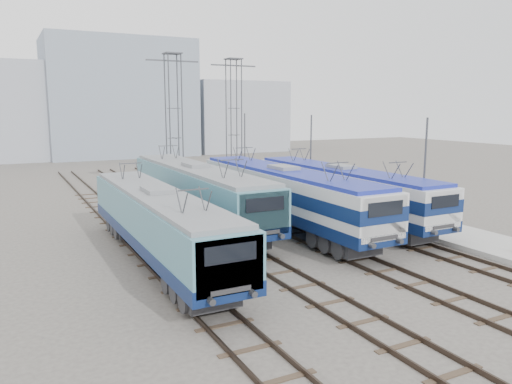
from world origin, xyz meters
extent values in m
plane|color=#514C47|center=(0.00, 0.00, 0.00)|extent=(160.00, 160.00, 0.00)
cube|color=#9E9E99|center=(10.20, 8.00, 0.15)|extent=(4.00, 70.00, 0.30)
cube|color=#0C1C47|center=(-6.75, 4.11, 1.33)|extent=(2.74, 17.32, 0.58)
cube|color=teal|center=(-6.75, 4.11, 2.49)|extent=(2.69, 17.32, 1.73)
cube|color=teal|center=(-6.75, -4.22, 2.32)|extent=(2.48, 0.67, 1.96)
cube|color=slate|center=(-6.75, 4.11, 3.45)|extent=(2.48, 16.63, 0.19)
cube|color=#262628|center=(-6.75, -1.67, 0.61)|extent=(2.02, 3.46, 0.65)
cube|color=#262628|center=(-6.75, 9.88, 0.61)|extent=(2.02, 3.46, 0.65)
cube|color=#0C1C47|center=(-2.25, 10.85, 1.44)|extent=(2.98, 18.83, 0.63)
cube|color=teal|center=(-2.25, 10.85, 2.69)|extent=(2.93, 18.83, 1.88)
cube|color=teal|center=(-2.25, 1.80, 2.50)|extent=(2.69, 0.73, 2.13)
cube|color=slate|center=(-2.25, 10.85, 3.74)|extent=(2.69, 18.08, 0.21)
cube|color=#262628|center=(-2.25, 4.57, 0.65)|extent=(2.20, 3.77, 0.71)
cube|color=#262628|center=(-2.25, 17.12, 0.65)|extent=(2.20, 3.77, 0.71)
cube|color=#0C1C47|center=(2.25, 7.41, 1.42)|extent=(2.94, 18.61, 0.62)
cube|color=silver|center=(2.25, 7.41, 2.66)|extent=(2.89, 18.61, 1.86)
cube|color=#0C1C47|center=(2.25, 7.41, 2.61)|extent=(2.93, 18.63, 0.72)
cube|color=silver|center=(2.25, -1.54, 2.47)|extent=(2.66, 0.72, 2.11)
cube|color=navy|center=(2.25, 7.41, 3.69)|extent=(2.66, 17.86, 0.21)
cube|color=#262628|center=(2.25, 1.20, 0.65)|extent=(2.17, 3.72, 0.70)
cube|color=#262628|center=(2.25, 13.61, 0.65)|extent=(2.17, 3.72, 0.70)
cube|color=#0C1C47|center=(6.75, 7.52, 1.35)|extent=(2.79, 17.62, 0.59)
cube|color=silver|center=(6.75, 7.52, 2.53)|extent=(2.74, 17.62, 1.76)
cube|color=#0C1C47|center=(6.75, 7.52, 2.48)|extent=(2.78, 17.64, 0.69)
cube|color=silver|center=(6.75, -0.94, 2.35)|extent=(2.52, 0.69, 2.00)
cube|color=navy|center=(6.75, 7.52, 3.51)|extent=(2.52, 16.91, 0.20)
cube|color=#262628|center=(6.75, 1.65, 0.62)|extent=(2.06, 3.52, 0.66)
cube|color=#262628|center=(6.75, 13.40, 0.62)|extent=(2.06, 3.52, 0.66)
cylinder|color=#3F4247|center=(-0.55, 21.45, 6.00)|extent=(0.10, 0.10, 12.00)
cylinder|color=#3F4247|center=(0.55, 21.45, 6.00)|extent=(0.10, 0.10, 12.00)
cylinder|color=#3F4247|center=(-0.55, 22.55, 6.00)|extent=(0.10, 0.10, 12.00)
cylinder|color=#3F4247|center=(0.55, 22.55, 6.00)|extent=(0.10, 0.10, 12.00)
cube|color=#3F4247|center=(0.00, 22.00, 11.40)|extent=(4.50, 0.12, 0.12)
cylinder|color=#3F4247|center=(5.95, 23.45, 6.00)|extent=(0.10, 0.10, 12.00)
cylinder|color=#3F4247|center=(7.05, 23.45, 6.00)|extent=(0.10, 0.10, 12.00)
cylinder|color=#3F4247|center=(5.95, 24.55, 6.00)|extent=(0.10, 0.10, 12.00)
cylinder|color=#3F4247|center=(7.05, 24.55, 6.00)|extent=(0.10, 0.10, 12.00)
cube|color=#3F4247|center=(6.50, 24.00, 11.40)|extent=(4.50, 0.12, 0.12)
cylinder|color=#3F4247|center=(8.60, 2.00, 3.50)|extent=(0.12, 0.12, 7.00)
cylinder|color=#3F4247|center=(8.60, 14.00, 3.50)|extent=(0.12, 0.12, 7.00)
cylinder|color=#3F4247|center=(8.60, 26.00, 3.50)|extent=(0.12, 0.12, 7.00)
cube|color=gray|center=(4.00, 62.00, 9.00)|extent=(22.00, 14.00, 18.00)
cube|color=#959BA7|center=(24.00, 62.00, 6.00)|extent=(16.00, 12.00, 12.00)
camera|label=1|loc=(-13.28, -19.15, 7.55)|focal=35.00mm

